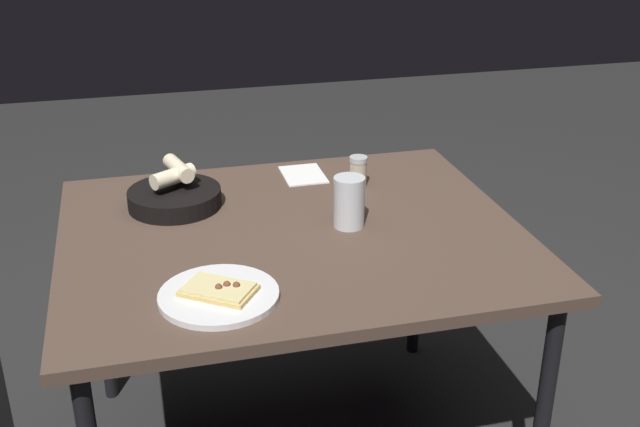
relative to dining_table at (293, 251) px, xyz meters
name	(u,v)px	position (x,y,z in m)	size (l,w,h in m)	color
dining_table	(293,251)	(0.00, 0.00, 0.00)	(0.96, 1.15, 0.73)	#4C3A2F
pizza_plate	(219,294)	(-0.29, 0.22, 0.07)	(0.26, 0.26, 0.04)	white
bread_basket	(175,195)	(0.23, 0.27, 0.09)	(0.25, 0.25, 0.11)	black
beer_glass	(349,205)	(-0.01, -0.15, 0.12)	(0.08, 0.08, 0.13)	silver
pepper_shaker	(358,173)	(0.24, -0.25, 0.10)	(0.05, 0.05, 0.09)	#BFB299
napkin	(303,175)	(0.36, -0.11, 0.06)	(0.16, 0.12, 0.00)	white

